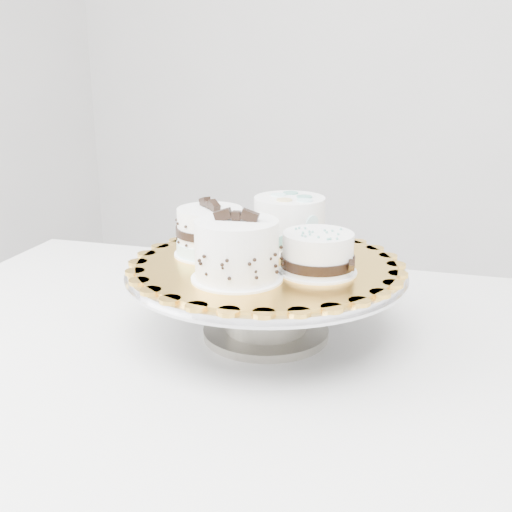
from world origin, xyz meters
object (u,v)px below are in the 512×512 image
at_px(cake_banded, 210,233).
at_px(cake_dots, 289,222).
at_px(table, 278,397).
at_px(cake_swirl, 237,252).
at_px(cake_ribbon, 318,254).
at_px(cake_stand, 266,288).
at_px(cake_board, 266,264).

height_order(cake_banded, cake_dots, cake_banded).
xyz_separation_m(table, cake_swirl, (-0.04, -0.04, 0.22)).
relative_size(cake_swirl, cake_banded, 1.02).
bearing_deg(cake_ribbon, table, -158.69).
bearing_deg(cake_banded, cake_ribbon, 34.19).
distance_m(cake_stand, cake_ribbon, 0.11).
relative_size(table, cake_swirl, 10.39).
distance_m(cake_banded, cake_ribbon, 0.17).
height_order(cake_banded, cake_ribbon, cake_banded).
xyz_separation_m(cake_stand, cake_swirl, (-0.00, -0.08, 0.08)).
height_order(table, cake_banded, cake_banded).
bearing_deg(cake_stand, cake_swirl, -91.53).
bearing_deg(cake_dots, cake_stand, -80.14).
bearing_deg(table, cake_stand, 122.16).
bearing_deg(table, cake_banded, 151.85).
bearing_deg(cake_banded, cake_dots, 80.51).
xyz_separation_m(table, cake_stand, (-0.04, 0.04, 0.15)).
distance_m(cake_swirl, cake_ribbon, 0.11).
xyz_separation_m(cake_swirl, cake_ribbon, (0.09, 0.08, -0.01)).
bearing_deg(cake_swirl, cake_dots, 74.24).
bearing_deg(cake_dots, cake_swirl, -81.94).
xyz_separation_m(table, cake_board, (-0.04, 0.04, 0.18)).
bearing_deg(cake_stand, table, -46.35).
bearing_deg(cake_board, cake_stand, 180.00).
bearing_deg(cake_stand, cake_ribbon, -4.77).
xyz_separation_m(cake_stand, cake_dots, (-0.00, 0.09, 0.08)).
bearing_deg(cake_dots, table, -63.08).
relative_size(cake_board, cake_ribbon, 3.00).
relative_size(table, cake_stand, 3.52).
distance_m(table, cake_swirl, 0.23).
xyz_separation_m(cake_swirl, cake_dots, (-0.00, 0.17, 0.00)).
relative_size(cake_board, cake_dots, 2.86).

